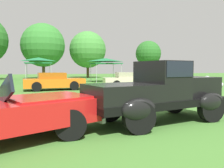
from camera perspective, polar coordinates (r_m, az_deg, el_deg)
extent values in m
plane|color=#42752D|center=(6.34, 8.05, -9.71)|extent=(120.00, 120.00, 0.00)
cube|color=black|center=(6.43, 11.65, -4.49)|extent=(4.32, 2.19, 0.20)
cube|color=black|center=(7.24, 19.15, -0.67)|extent=(1.70, 1.36, 0.60)
ellipsoid|color=silver|center=(7.84, 23.00, -0.58)|extent=(0.25, 0.54, 0.68)
cube|color=black|center=(6.44, 12.48, 1.06)|extent=(1.22, 1.53, 1.04)
cube|color=black|center=(6.43, 12.52, 3.73)|extent=(1.14, 1.55, 0.40)
cube|color=black|center=(5.71, 2.72, -2.43)|extent=(2.02, 1.72, 0.48)
ellipsoid|color=black|center=(7.82, 15.50, -3.07)|extent=(0.97, 0.53, 0.52)
ellipsoid|color=black|center=(6.87, 23.93, -4.21)|extent=(0.97, 0.53, 0.52)
ellipsoid|color=black|center=(6.37, -0.68, -4.49)|extent=(0.97, 0.53, 0.52)
ellipsoid|color=black|center=(5.16, 6.92, -6.50)|extent=(0.97, 0.53, 0.52)
sphere|color=silver|center=(8.15, 20.78, 0.20)|extent=(0.18, 0.18, 0.18)
sphere|color=silver|center=(7.61, 25.82, -0.18)|extent=(0.18, 0.18, 0.18)
cylinder|color=black|center=(7.85, 15.47, -4.37)|extent=(0.76, 0.24, 0.76)
cylinder|color=black|center=(6.90, 23.88, -5.69)|extent=(0.76, 0.24, 0.76)
cylinder|color=black|center=(6.40, -0.68, -6.08)|extent=(0.76, 0.24, 0.76)
cylinder|color=black|center=(5.19, 6.90, -8.46)|extent=(0.76, 0.24, 0.76)
cube|color=red|center=(5.35, -15.75, -3.96)|extent=(2.11, 1.98, 0.20)
cube|color=black|center=(5.01, -25.82, -2.19)|extent=(0.53, 1.18, 0.82)
cube|color=silver|center=(5.89, -7.07, -7.96)|extent=(0.72, 1.57, 0.12)
cylinder|color=black|center=(6.17, -17.73, -7.11)|extent=(0.66, 0.20, 0.66)
cylinder|color=black|center=(4.81, -10.54, -10.11)|extent=(0.66, 0.20, 0.66)
cube|color=orange|center=(16.31, -14.45, 0.28)|extent=(4.24, 1.98, 0.60)
cube|color=#BB5914|center=(16.27, -15.06, 2.03)|extent=(1.92, 1.58, 0.44)
cylinder|color=black|center=(15.78, -9.60, -0.42)|extent=(0.64, 0.22, 0.64)
cylinder|color=black|center=(15.43, -18.61, -0.66)|extent=(0.64, 0.22, 0.64)
cube|color=beige|center=(17.59, 4.73, 0.64)|extent=(4.40, 2.27, 0.60)
cube|color=#B3AB8E|center=(17.53, 4.21, 2.27)|extent=(2.04, 1.70, 0.44)
cylinder|color=black|center=(17.22, 9.43, -0.06)|extent=(0.64, 0.22, 0.64)
cylinder|color=black|center=(16.57, 1.17, -0.16)|extent=(0.64, 0.22, 0.64)
cube|color=#60C62D|center=(21.33, 16.09, 1.07)|extent=(4.24, 2.11, 0.60)
cube|color=#4D9F24|center=(21.24, 15.72, 2.42)|extent=(1.94, 1.63, 0.44)
cylinder|color=black|center=(21.28, 19.97, 0.50)|extent=(0.64, 0.22, 0.64)
cylinder|color=black|center=(20.10, 14.02, 0.43)|extent=(0.64, 0.22, 0.64)
cylinder|color=#B7B7BC|center=(26.53, -15.50, 2.74)|extent=(0.05, 0.05, 2.05)
cylinder|color=#B7B7BC|center=(24.07, -15.24, 2.64)|extent=(0.05, 0.05, 2.05)
cylinder|color=#B7B7BC|center=(26.54, -20.82, 2.62)|extent=(0.05, 0.05, 2.05)
cylinder|color=#B7B7BC|center=(24.08, -21.12, 2.51)|extent=(0.05, 0.05, 2.05)
cube|color=#1E703D|center=(25.28, -18.22, 5.07)|extent=(2.74, 2.74, 0.10)
pyramid|color=#1E703D|center=(25.29, -18.24, 6.02)|extent=(2.68, 2.68, 0.38)
cylinder|color=#B7B7BC|center=(27.43, 0.34, 2.91)|extent=(0.05, 0.05, 2.05)
cylinder|color=#B7B7BC|center=(24.77, 2.39, 2.80)|extent=(0.05, 0.05, 2.05)
cylinder|color=#B7B7BC|center=(26.68, -5.43, 2.86)|extent=(0.05, 0.05, 2.05)
cylinder|color=#B7B7BC|center=(23.93, -3.97, 2.76)|extent=(0.05, 0.05, 2.05)
cube|color=#1E703D|center=(25.67, -1.67, 5.24)|extent=(3.13, 3.13, 0.10)
pyramid|color=#1E703D|center=(25.68, -1.67, 6.18)|extent=(3.07, 3.07, 0.38)
cylinder|color=#47331E|center=(35.65, -17.02, 3.93)|extent=(0.44, 0.44, 3.25)
sphere|color=#337A2D|center=(35.83, -17.13, 9.41)|extent=(6.53, 6.53, 6.53)
cylinder|color=#47331E|center=(37.61, -6.18, 3.88)|extent=(0.44, 0.44, 3.01)
sphere|color=#428938|center=(37.75, -6.21, 8.68)|extent=(6.03, 6.03, 6.03)
cylinder|color=brown|center=(41.74, 9.16, 3.86)|extent=(0.44, 0.44, 3.02)
sphere|color=#286623|center=(41.84, 9.20, 7.67)|extent=(4.62, 4.62, 4.62)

